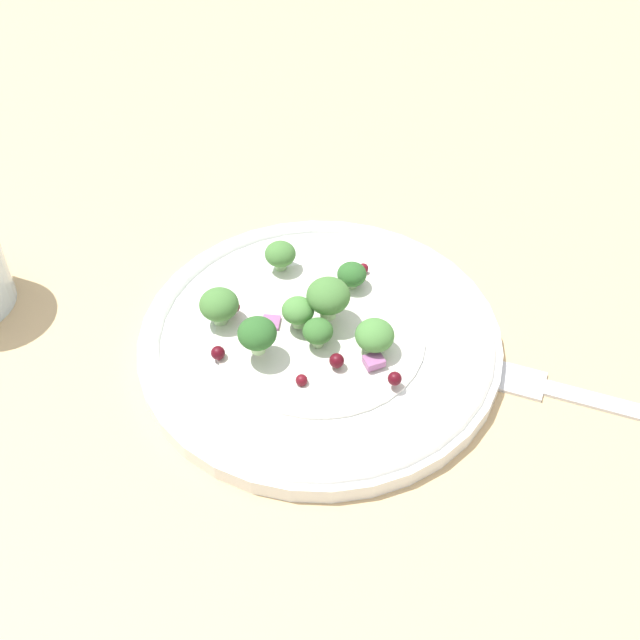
{
  "coord_description": "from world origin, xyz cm",
  "views": [
    {
      "loc": [
        22.16,
        -25.33,
        41.18
      ],
      "look_at": [
        -2.69,
        2.45,
        2.7
      ],
      "focal_mm": 47.01,
      "sensor_mm": 36.0,
      "label": 1
    }
  ],
  "objects_px": {
    "broccoli_floret_0": "(328,297)",
    "broccoli_floret_1": "(219,305)",
    "broccoli_floret_2": "(352,275)",
    "plate": "(320,339)",
    "fork": "(617,405)"
  },
  "relations": [
    {
      "from": "plate",
      "to": "fork",
      "type": "relative_size",
      "value": 1.32
    },
    {
      "from": "plate",
      "to": "broccoli_floret_2",
      "type": "bearing_deg",
      "value": 106.17
    },
    {
      "from": "broccoli_floret_0",
      "to": "broccoli_floret_2",
      "type": "distance_m",
      "value": 0.04
    },
    {
      "from": "plate",
      "to": "broccoli_floret_1",
      "type": "relative_size",
      "value": 9.06
    },
    {
      "from": "broccoli_floret_0",
      "to": "broccoli_floret_1",
      "type": "distance_m",
      "value": 0.07
    },
    {
      "from": "broccoli_floret_0",
      "to": "broccoli_floret_2",
      "type": "relative_size",
      "value": 1.42
    },
    {
      "from": "broccoli_floret_2",
      "to": "broccoli_floret_0",
      "type": "bearing_deg",
      "value": -74.36
    },
    {
      "from": "plate",
      "to": "broccoli_floret_1",
      "type": "height_order",
      "value": "broccoli_floret_1"
    },
    {
      "from": "plate",
      "to": "fork",
      "type": "height_order",
      "value": "plate"
    },
    {
      "from": "plate",
      "to": "fork",
      "type": "bearing_deg",
      "value": 26.66
    },
    {
      "from": "fork",
      "to": "plate",
      "type": "bearing_deg",
      "value": -153.34
    },
    {
      "from": "fork",
      "to": "broccoli_floret_2",
      "type": "bearing_deg",
      "value": -168.47
    },
    {
      "from": "plate",
      "to": "broccoli_floret_0",
      "type": "relative_size",
      "value": 8.23
    },
    {
      "from": "broccoli_floret_0",
      "to": "broccoli_floret_1",
      "type": "bearing_deg",
      "value": -138.28
    },
    {
      "from": "broccoli_floret_1",
      "to": "broccoli_floret_2",
      "type": "relative_size",
      "value": 1.29
    }
  ]
}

